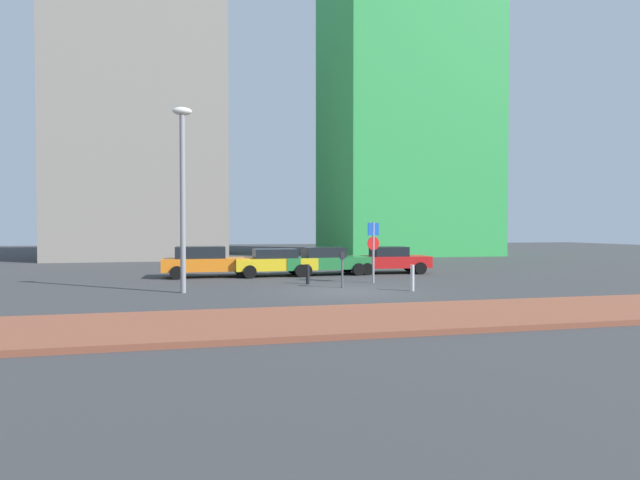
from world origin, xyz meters
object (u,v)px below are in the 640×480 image
at_px(traffic_bollard_near, 308,274).
at_px(traffic_bollard_mid, 412,278).
at_px(parked_car_yellow, 275,262).
at_px(parked_car_red, 389,260).
at_px(parking_sign_post, 373,245).
at_px(parking_meter, 342,265).
at_px(street_lamp, 183,184).
at_px(parked_car_green, 325,260).
at_px(parked_car_orange, 207,261).

xyz_separation_m(traffic_bollard_near, traffic_bollard_mid, (3.50, -3.15, 0.08)).
relative_size(parked_car_yellow, parked_car_red, 0.94).
relative_size(parking_sign_post, traffic_bollard_near, 3.14).
xyz_separation_m(parking_sign_post, parking_meter, (-1.78, -1.36, -0.75)).
distance_m(street_lamp, traffic_bollard_near, 6.52).
distance_m(traffic_bollard_near, traffic_bollard_mid, 4.71).
bearing_deg(traffic_bollard_mid, parked_car_green, 104.33).
distance_m(parked_car_orange, traffic_bollard_near, 5.92).
xyz_separation_m(parked_car_red, traffic_bollard_mid, (-1.77, -7.30, -0.24)).
relative_size(parked_car_red, traffic_bollard_mid, 4.33).
bearing_deg(traffic_bollard_mid, parked_car_yellow, 122.39).
bearing_deg(street_lamp, parked_car_red, 30.04).
height_order(parked_car_yellow, traffic_bollard_near, parked_car_yellow).
xyz_separation_m(street_lamp, traffic_bollard_mid, (8.59, -1.30, -3.57)).
relative_size(parking_meter, traffic_bollard_mid, 1.44).
bearing_deg(street_lamp, parked_car_yellow, 53.98).
xyz_separation_m(parked_car_orange, street_lamp, (-0.76, -5.87, 3.28)).
relative_size(street_lamp, traffic_bollard_near, 8.06).
distance_m(parked_car_yellow, parked_car_green, 2.63).
xyz_separation_m(parked_car_yellow, parking_meter, (2.07, -5.46, 0.20)).
bearing_deg(parked_car_green, parking_sign_post, -73.87).
bearing_deg(parked_car_orange, traffic_bollard_near, -43.00).
distance_m(parked_car_red, street_lamp, 12.43).
height_order(parked_car_yellow, parking_sign_post, parking_sign_post).
xyz_separation_m(parking_meter, traffic_bollard_near, (-1.12, 1.60, -0.51)).
height_order(parked_car_red, traffic_bollard_mid, parked_car_red).
relative_size(parking_sign_post, street_lamp, 0.39).
distance_m(parked_car_yellow, street_lamp, 7.80).
relative_size(parked_car_yellow, parking_meter, 2.83).
height_order(parked_car_green, parking_meter, parking_meter).
distance_m(parking_meter, street_lamp, 6.96).
distance_m(parked_car_red, traffic_bollard_near, 6.72).
bearing_deg(parked_car_yellow, parked_car_red, 2.68).
distance_m(parked_car_green, traffic_bollard_near, 4.34).
relative_size(parking_sign_post, traffic_bollard_mid, 2.67).
xyz_separation_m(parked_car_orange, traffic_bollard_mid, (7.83, -7.18, -0.29)).
relative_size(parked_car_orange, parking_sign_post, 1.69).
bearing_deg(parked_car_green, parked_car_yellow, -177.12).
height_order(parked_car_yellow, parked_car_red, parked_car_red).
relative_size(parked_car_green, traffic_bollard_mid, 4.54).
relative_size(parked_car_yellow, traffic_bollard_near, 4.80).
xyz_separation_m(parking_sign_post, traffic_bollard_mid, (0.60, -2.90, -1.18)).
bearing_deg(parked_car_yellow, parking_meter, -69.27).
distance_m(parked_car_orange, parked_car_red, 9.60).
bearing_deg(street_lamp, parking_sign_post, 11.32).
relative_size(parked_car_orange, traffic_bollard_near, 5.32).
relative_size(parked_car_orange, street_lamp, 0.66).
bearing_deg(parking_meter, parking_sign_post, 37.33).
height_order(parked_car_red, parking_sign_post, parking_sign_post).
xyz_separation_m(parked_car_yellow, street_lamp, (-4.14, -5.70, 3.33)).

